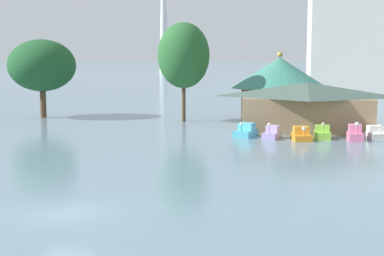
{
  "coord_description": "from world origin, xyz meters",
  "views": [
    {
      "loc": [
        10.52,
        -25.59,
        7.69
      ],
      "look_at": [
        3.85,
        15.91,
        2.36
      ],
      "focal_mm": 52.3,
      "sensor_mm": 36.0,
      "label": 1
    }
  ],
  "objects_px": {
    "pedal_boat_white": "(376,133)",
    "boathouse": "(307,105)",
    "pedal_boat_pink": "(355,134)",
    "shoreline_tree_tall_left": "(42,66)",
    "green_roof_pavilion": "(279,84)",
    "pedal_boat_lavender": "(272,133)",
    "background_building_block": "(378,37)",
    "pedal_boat_cyan": "(246,131)",
    "shoreline_tree_mid": "(184,55)",
    "pedal_boat_orange": "(301,135)",
    "pedal_boat_lime": "(322,133)"
  },
  "relations": [
    {
      "from": "pedal_boat_white",
      "to": "boathouse",
      "type": "bearing_deg",
      "value": -138.23
    },
    {
      "from": "pedal_boat_pink",
      "to": "shoreline_tree_tall_left",
      "type": "xyz_separation_m",
      "value": [
        -37.07,
        13.96,
        6.07
      ]
    },
    {
      "from": "pedal_boat_pink",
      "to": "shoreline_tree_tall_left",
      "type": "height_order",
      "value": "shoreline_tree_tall_left"
    },
    {
      "from": "pedal_boat_pink",
      "to": "green_roof_pavilion",
      "type": "xyz_separation_m",
      "value": [
        -7.17,
        17.69,
        3.72
      ]
    },
    {
      "from": "pedal_boat_lavender",
      "to": "pedal_boat_pink",
      "type": "relative_size",
      "value": 1.01
    },
    {
      "from": "pedal_boat_white",
      "to": "green_roof_pavilion",
      "type": "relative_size",
      "value": 0.25
    },
    {
      "from": "pedal_boat_lavender",
      "to": "green_roof_pavilion",
      "type": "bearing_deg",
      "value": -166.55
    },
    {
      "from": "pedal_boat_white",
      "to": "background_building_block",
      "type": "distance_m",
      "value": 71.62
    },
    {
      "from": "pedal_boat_cyan",
      "to": "shoreline_tree_mid",
      "type": "bearing_deg",
      "value": -127.82
    },
    {
      "from": "green_roof_pavilion",
      "to": "background_building_block",
      "type": "bearing_deg",
      "value": 69.18
    },
    {
      "from": "pedal_boat_cyan",
      "to": "shoreline_tree_tall_left",
      "type": "height_order",
      "value": "shoreline_tree_tall_left"
    },
    {
      "from": "pedal_boat_cyan",
      "to": "pedal_boat_lavender",
      "type": "relative_size",
      "value": 1.18
    },
    {
      "from": "green_roof_pavilion",
      "to": "background_building_block",
      "type": "height_order",
      "value": "background_building_block"
    },
    {
      "from": "pedal_boat_pink",
      "to": "shoreline_tree_mid",
      "type": "bearing_deg",
      "value": -124.09
    },
    {
      "from": "pedal_boat_lavender",
      "to": "background_building_block",
      "type": "xyz_separation_m",
      "value": [
        20.88,
        71.53,
        11.43
      ]
    },
    {
      "from": "pedal_boat_orange",
      "to": "pedal_boat_white",
      "type": "height_order",
      "value": "pedal_boat_white"
    },
    {
      "from": "pedal_boat_cyan",
      "to": "pedal_boat_pink",
      "type": "xyz_separation_m",
      "value": [
        10.26,
        -0.71,
        0.06
      ]
    },
    {
      "from": "pedal_boat_pink",
      "to": "shoreline_tree_mid",
      "type": "height_order",
      "value": "shoreline_tree_mid"
    },
    {
      "from": "pedal_boat_cyan",
      "to": "pedal_boat_lime",
      "type": "height_order",
      "value": "pedal_boat_lime"
    },
    {
      "from": "pedal_boat_lavender",
      "to": "pedal_boat_orange",
      "type": "distance_m",
      "value": 2.77
    },
    {
      "from": "pedal_boat_pink",
      "to": "pedal_boat_white",
      "type": "xyz_separation_m",
      "value": [
        2.08,
        1.4,
        -0.1
      ]
    },
    {
      "from": "pedal_boat_orange",
      "to": "pedal_boat_pink",
      "type": "bearing_deg",
      "value": 90.97
    },
    {
      "from": "pedal_boat_cyan",
      "to": "shoreline_tree_mid",
      "type": "xyz_separation_m",
      "value": [
        -8.22,
        11.7,
        7.39
      ]
    },
    {
      "from": "pedal_boat_lavender",
      "to": "shoreline_tree_mid",
      "type": "xyz_separation_m",
      "value": [
        -10.79,
        12.72,
        7.41
      ]
    },
    {
      "from": "pedal_boat_lime",
      "to": "pedal_boat_pink",
      "type": "distance_m",
      "value": 3.01
    },
    {
      "from": "background_building_block",
      "to": "shoreline_tree_tall_left",
      "type": "bearing_deg",
      "value": -131.27
    },
    {
      "from": "pedal_boat_orange",
      "to": "shoreline_tree_mid",
      "type": "bearing_deg",
      "value": -142.29
    },
    {
      "from": "boathouse",
      "to": "pedal_boat_pink",
      "type": "bearing_deg",
      "value": -56.58
    },
    {
      "from": "pedal_boat_white",
      "to": "green_roof_pavilion",
      "type": "height_order",
      "value": "green_roof_pavilion"
    },
    {
      "from": "boathouse",
      "to": "pedal_boat_lavender",
      "type": "bearing_deg",
      "value": -117.26
    },
    {
      "from": "pedal_boat_orange",
      "to": "shoreline_tree_mid",
      "type": "relative_size",
      "value": 0.25
    },
    {
      "from": "pedal_boat_cyan",
      "to": "pedal_boat_pink",
      "type": "distance_m",
      "value": 10.29
    },
    {
      "from": "pedal_boat_pink",
      "to": "pedal_boat_white",
      "type": "relative_size",
      "value": 0.87
    },
    {
      "from": "pedal_boat_orange",
      "to": "pedal_boat_pink",
      "type": "height_order",
      "value": "pedal_boat_pink"
    },
    {
      "from": "pedal_boat_lime",
      "to": "pedal_boat_white",
      "type": "relative_size",
      "value": 0.91
    },
    {
      "from": "pedal_boat_white",
      "to": "shoreline_tree_tall_left",
      "type": "distance_m",
      "value": 41.57
    },
    {
      "from": "pedal_boat_lavender",
      "to": "shoreline_tree_mid",
      "type": "height_order",
      "value": "shoreline_tree_mid"
    },
    {
      "from": "pedal_boat_pink",
      "to": "background_building_block",
      "type": "relative_size",
      "value": 0.09
    },
    {
      "from": "pedal_boat_lavender",
      "to": "pedal_boat_pink",
      "type": "distance_m",
      "value": 7.7
    },
    {
      "from": "pedal_boat_cyan",
      "to": "green_roof_pavilion",
      "type": "xyz_separation_m",
      "value": [
        3.1,
        16.98,
        3.79
      ]
    },
    {
      "from": "pedal_boat_orange",
      "to": "pedal_boat_white",
      "type": "xyz_separation_m",
      "value": [
        7.04,
        2.18,
        -0.02
      ]
    },
    {
      "from": "pedal_boat_cyan",
      "to": "pedal_boat_white",
      "type": "relative_size",
      "value": 1.04
    },
    {
      "from": "pedal_boat_lime",
      "to": "background_building_block",
      "type": "distance_m",
      "value": 73.38
    },
    {
      "from": "pedal_boat_pink",
      "to": "shoreline_tree_tall_left",
      "type": "distance_m",
      "value": 40.07
    },
    {
      "from": "shoreline_tree_tall_left",
      "to": "pedal_boat_orange",
      "type": "bearing_deg",
      "value": -24.67
    },
    {
      "from": "pedal_boat_lime",
      "to": "shoreline_tree_mid",
      "type": "xyz_separation_m",
      "value": [
        -15.52,
        11.86,
        7.41
      ]
    },
    {
      "from": "pedal_boat_cyan",
      "to": "pedal_boat_orange",
      "type": "height_order",
      "value": "pedal_boat_cyan"
    },
    {
      "from": "pedal_boat_lime",
      "to": "shoreline_tree_tall_left",
      "type": "height_order",
      "value": "shoreline_tree_tall_left"
    },
    {
      "from": "pedal_boat_cyan",
      "to": "boathouse",
      "type": "bearing_deg",
      "value": 150.47
    },
    {
      "from": "pedal_boat_orange",
      "to": "pedal_boat_lime",
      "type": "xyz_separation_m",
      "value": [
        2.01,
        1.34,
        0.0
      ]
    }
  ]
}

